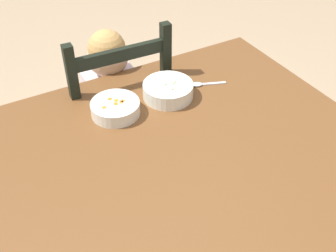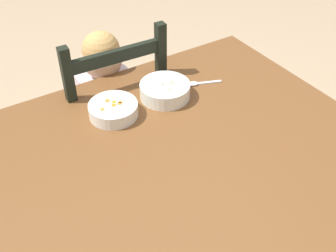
{
  "view_description": "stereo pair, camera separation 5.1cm",
  "coord_description": "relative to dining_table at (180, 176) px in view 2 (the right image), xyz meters",
  "views": [
    {
      "loc": [
        -0.5,
        -0.82,
        1.69
      ],
      "look_at": [
        0.01,
        0.09,
        0.83
      ],
      "focal_mm": 44.49,
      "sensor_mm": 36.0,
      "label": 1
    },
    {
      "loc": [
        -0.55,
        -0.8,
        1.69
      ],
      "look_at": [
        0.01,
        0.09,
        0.83
      ],
      "focal_mm": 44.49,
      "sensor_mm": 36.0,
      "label": 2
    }
  ],
  "objects": [
    {
      "name": "dining_table",
      "position": [
        0.0,
        0.0,
        0.0
      ],
      "size": [
        1.3,
        1.09,
        0.78
      ],
      "color": "brown",
      "rests_on": "ground"
    },
    {
      "name": "dining_chair",
      "position": [
        0.01,
        0.59,
        -0.22
      ],
      "size": [
        0.44,
        0.44,
        0.99
      ],
      "color": "black",
      "rests_on": "ground"
    },
    {
      "name": "child_figure",
      "position": [
        0.02,
        0.59,
        -0.06
      ],
      "size": [
        0.32,
        0.32,
        0.93
      ],
      "color": "silver",
      "rests_on": "ground"
    },
    {
      "name": "bowl_of_peas",
      "position": [
        0.12,
        0.29,
        0.13
      ],
      "size": [
        0.19,
        0.19,
        0.06
      ],
      "color": "white",
      "rests_on": "dining_table"
    },
    {
      "name": "bowl_of_carrots",
      "position": [
        -0.09,
        0.29,
        0.13
      ],
      "size": [
        0.17,
        0.17,
        0.05
      ],
      "color": "white",
      "rests_on": "dining_table"
    },
    {
      "name": "spoon",
      "position": [
        0.28,
        0.3,
        0.1
      ],
      "size": [
        0.14,
        0.07,
        0.01
      ],
      "color": "silver",
      "rests_on": "dining_table"
    }
  ]
}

